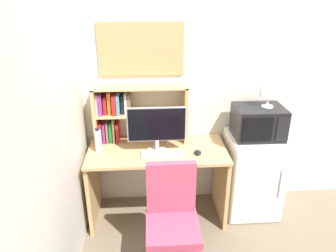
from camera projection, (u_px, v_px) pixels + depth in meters
wall_back at (284, 82)px, 3.17m from camera, size 6.40×0.04×2.60m
wall_left at (19, 178)px, 1.56m from camera, size 0.04×4.40×2.60m
desk at (158, 170)px, 3.09m from camera, size 1.31×0.63×0.77m
hutch_bookshelf at (126, 111)px, 3.05m from camera, size 0.89×0.23×0.56m
monitor at (157, 127)px, 2.86m from camera, size 0.54×0.19×0.44m
keyboard at (162, 154)px, 2.89m from camera, size 0.38×0.14×0.02m
computer_mouse at (198, 152)px, 2.90m from camera, size 0.06×0.09×0.03m
water_bottle at (98, 141)px, 2.91m from camera, size 0.06×0.06×0.24m
mini_fridge at (252, 174)px, 3.22m from camera, size 0.52×0.53×0.85m
microwave at (258, 122)px, 3.00m from camera, size 0.46×0.37×0.30m
desk_fan at (269, 93)px, 2.88m from camera, size 0.18×0.11×0.25m
desk_chair at (172, 228)px, 2.50m from camera, size 0.47×0.47×0.94m
wall_corkboard at (141, 49)px, 2.91m from camera, size 0.79×0.02×0.49m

